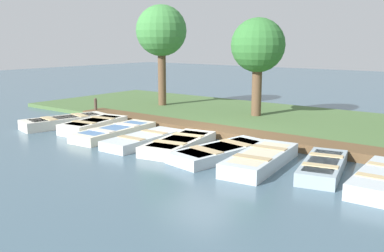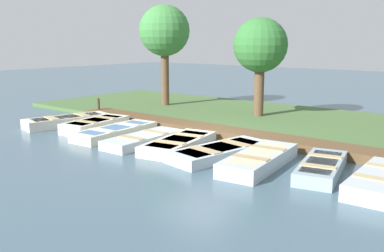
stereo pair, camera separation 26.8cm
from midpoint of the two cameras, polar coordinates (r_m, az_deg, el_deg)
ground_plane at (r=14.57m, az=0.48°, el=-2.25°), size 80.00×80.00×0.00m
shore_bank at (r=18.70m, az=9.76°, el=0.89°), size 8.00×24.00×0.17m
dock_walkway at (r=15.61m, az=3.47°, el=-0.82°), size 1.14×14.39×0.28m
rowboat_0 at (r=18.11m, az=-16.98°, el=0.60°), size 3.54×1.78×0.41m
rowboat_1 at (r=16.98m, az=-13.38°, el=0.14°), size 2.92×1.53×0.43m
rowboat_2 at (r=15.78m, az=-10.76°, el=-0.75°), size 3.48×1.36×0.35m
rowboat_3 at (r=14.45m, az=-7.04°, el=-1.78°), size 3.05×1.18×0.34m
rowboat_4 at (r=13.74m, az=-2.29°, el=-2.34°), size 3.30×1.72×0.35m
rowboat_5 at (r=12.80m, az=3.34°, el=-3.40°), size 3.51×1.78×0.35m
rowboat_6 at (r=11.95m, az=8.51°, el=-4.40°), size 3.33×1.46×0.42m
rowboat_7 at (r=11.72m, az=16.45°, el=-5.20°), size 2.95×1.54×0.36m
rowboat_8 at (r=11.09m, az=23.39°, el=-6.51°), size 2.92×1.12×0.41m
mooring_post_near at (r=20.16m, az=-13.09°, el=2.49°), size 0.13×0.13×0.84m
park_tree_far_left at (r=21.80m, az=-4.46°, el=12.39°), size 2.53×2.53×5.17m
park_tree_left at (r=18.79m, az=8.38°, el=10.42°), size 2.32×2.32×4.39m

